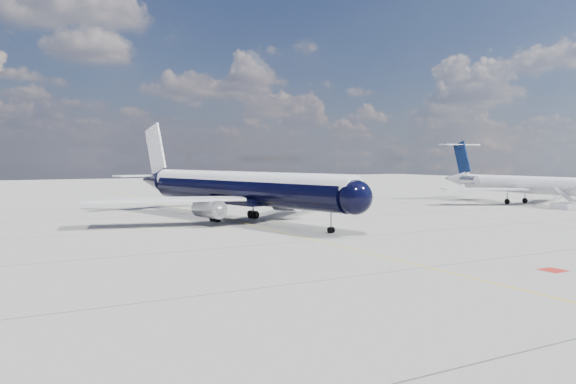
# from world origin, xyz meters

# --- Properties ---
(ground) EXTENTS (320.00, 320.00, 0.00)m
(ground) POSITION_xyz_m (0.00, 30.00, 0.00)
(ground) COLOR gray
(ground) RESTS_ON ground
(taxiway_centerline) EXTENTS (0.16, 160.00, 0.01)m
(taxiway_centerline) POSITION_xyz_m (0.00, 25.00, 0.00)
(taxiway_centerline) COLOR yellow
(taxiway_centerline) RESTS_ON ground
(red_marking) EXTENTS (1.60, 1.60, 0.01)m
(red_marking) POSITION_xyz_m (6.80, -10.00, 0.00)
(red_marking) COLOR maroon
(red_marking) RESTS_ON ground
(main_airliner) EXTENTS (36.33, 44.88, 13.11)m
(main_airliner) POSITION_xyz_m (0.33, 29.77, 4.07)
(main_airliner) COLOR black
(main_airliner) RESTS_ON ground
(regional_jet) EXTENTS (28.62, 32.83, 11.13)m
(regional_jet) POSITION_xyz_m (53.01, 31.42, 3.51)
(regional_jet) COLOR silver
(regional_jet) RESTS_ON ground
(boarding_stair) EXTENTS (2.68, 3.29, 3.52)m
(boarding_stair) POSITION_xyz_m (50.44, 19.60, 0.65)
(boarding_stair) COLOR silver
(boarding_stair) RESTS_ON ground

